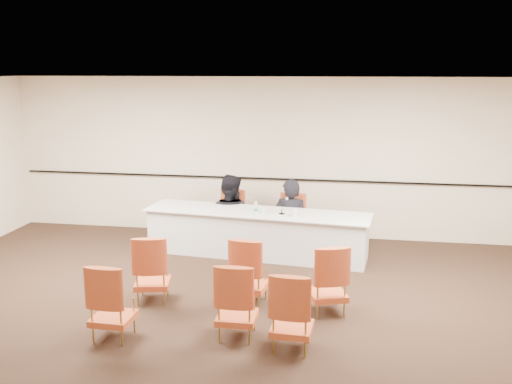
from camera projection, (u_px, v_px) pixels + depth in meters
floor at (221, 322)px, 7.24m from camera, size 10.00×10.00×0.00m
ceiling at (217, 82)px, 6.59m from camera, size 10.00×10.00×0.00m
wall_back at (268, 157)px, 10.77m from camera, size 10.00×0.04×3.00m
wall_rail at (267, 179)px, 10.81m from camera, size 9.80×0.04×0.03m
panel_table at (257, 233)px, 9.76m from camera, size 3.92×1.30×0.77m
panelist_main at (290, 227)px, 10.17m from camera, size 0.66×0.45×1.77m
panelist_main_chair at (291, 222)px, 10.15m from camera, size 0.55×0.55×0.95m
panelist_second at (230, 222)px, 10.48m from camera, size 1.00×0.85×1.79m
panelist_second_chair at (230, 217)px, 10.46m from camera, size 0.55×0.55×0.95m
papers at (286, 214)px, 9.48m from camera, size 0.35×0.30×0.00m
microphone at (282, 206)px, 9.46m from camera, size 0.17×0.22×0.27m
water_bottle at (256, 207)px, 9.55m from camera, size 0.07×0.07×0.21m
drinking_glass at (263, 210)px, 9.56m from camera, size 0.07×0.07×0.10m
coffee_cup at (295, 213)px, 9.32m from camera, size 0.09×0.09×0.13m
aud_chair_front_left at (152, 268)px, 7.83m from camera, size 0.59×0.59×0.95m
aud_chair_front_mid at (250, 270)px, 7.73m from camera, size 0.56×0.56×0.95m
aud_chair_front_right at (328, 278)px, 7.43m from camera, size 0.64×0.64×0.95m
aud_chair_back_left at (112, 300)px, 6.73m from camera, size 0.51×0.51×0.95m
aud_chair_back_mid at (237, 300)px, 6.75m from camera, size 0.51×0.51×0.95m
aud_chair_back_right at (292, 310)px, 6.46m from camera, size 0.52×0.52×0.95m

